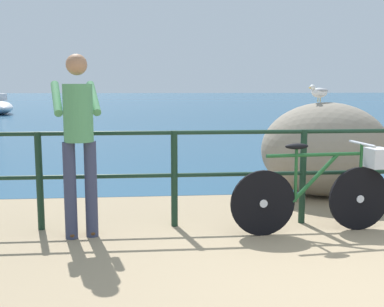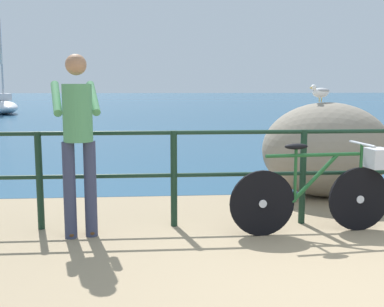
{
  "view_description": "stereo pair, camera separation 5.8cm",
  "coord_description": "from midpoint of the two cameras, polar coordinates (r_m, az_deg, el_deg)",
  "views": [
    {
      "loc": [
        -1.64,
        -3.25,
        1.48
      ],
      "look_at": [
        -1.16,
        2.09,
        0.72
      ],
      "focal_mm": 44.69,
      "sensor_mm": 36.0,
      "label": 1
    },
    {
      "loc": [
        -1.58,
        -3.25,
        1.48
      ],
      "look_at": [
        -1.16,
        2.09,
        0.72
      ],
      "focal_mm": 44.69,
      "sensor_mm": 36.0,
      "label": 2
    }
  ],
  "objects": [
    {
      "name": "ground_plane",
      "position": [
        23.35,
        -0.49,
        4.35
      ],
      "size": [
        120.0,
        120.0,
        0.1
      ],
      "primitive_type": "cube",
      "color": "#937F60"
    },
    {
      "name": "sea_surface",
      "position": [
        51.38,
        -2.67,
        6.45
      ],
      "size": [
        120.0,
        90.0,
        0.01
      ],
      "primitive_type": "cube",
      "color": "navy",
      "rests_on": "ground_plane"
    },
    {
      "name": "promenade_railing",
      "position": [
        5.26,
        13.42,
        -1.38
      ],
      "size": [
        8.39,
        0.07,
        1.02
      ],
      "color": "black",
      "rests_on": "ground_plane"
    },
    {
      "name": "bicycle",
      "position": [
        5.02,
        16.02,
        -3.92
      ],
      "size": [
        1.7,
        0.48,
        0.92
      ],
      "rotation": [
        0.0,
        0.0,
        0.1
      ],
      "color": "black",
      "rests_on": "ground_plane"
    },
    {
      "name": "person_at_railing",
      "position": [
        4.74,
        -13.1,
        1.94
      ],
      "size": [
        0.55,
        0.67,
        1.78
      ],
      "rotation": [
        0.0,
        0.0,
        1.81
      ],
      "color": "#333851",
      "rests_on": "ground_plane"
    },
    {
      "name": "breakwater_boulder_main",
      "position": [
        6.67,
        15.98,
        0.46
      ],
      "size": [
        1.73,
        1.28,
        1.26
      ],
      "color": "gray",
      "rests_on": "ground"
    },
    {
      "name": "seagull",
      "position": [
        6.64,
        15.32,
        7.13
      ],
      "size": [
        0.34,
        0.21,
        0.23
      ],
      "rotation": [
        0.0,
        0.0,
        3.51
      ],
      "color": "gold",
      "rests_on": "breakwater_boulder_main"
    },
    {
      "name": "sailboat",
      "position": [
        27.45,
        -21.57,
        5.93
      ],
      "size": [
        2.97,
        4.55,
        6.16
      ],
      "rotation": [
        0.0,
        0.0,
        5.13
      ],
      "color": "white",
      "rests_on": "sea_surface"
    }
  ]
}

